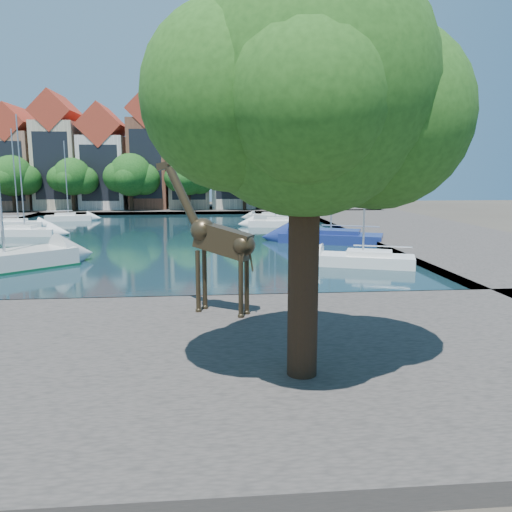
% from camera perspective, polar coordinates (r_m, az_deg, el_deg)
% --- Properties ---
extents(ground, '(160.00, 160.00, 0.00)m').
position_cam_1_polar(ground, '(22.90, -18.03, -5.74)').
color(ground, '#38332B').
rests_on(ground, ground).
extents(water_basin, '(38.00, 50.00, 0.08)m').
position_cam_1_polar(water_basin, '(46.19, -11.52, 2.12)').
color(water_basin, black).
rests_on(water_basin, ground).
extents(near_quay, '(50.00, 14.00, 0.50)m').
position_cam_1_polar(near_quay, '(16.40, -23.53, -11.25)').
color(near_quay, '#46403D').
rests_on(near_quay, ground).
extents(far_quay, '(60.00, 16.00, 0.50)m').
position_cam_1_polar(far_quay, '(77.91, -8.98, 5.31)').
color(far_quay, '#46403D').
rests_on(far_quay, ground).
extents(right_quay, '(14.00, 52.00, 0.50)m').
position_cam_1_polar(right_quay, '(50.00, 18.30, 2.63)').
color(right_quay, '#46403D').
rests_on(right_quay, ground).
extents(plane_tree, '(8.32, 6.40, 10.62)m').
position_cam_1_polar(plane_tree, '(12.90, 6.28, 17.60)').
color(plane_tree, '#332114').
rests_on(plane_tree, near_quay).
extents(townhouse_west_end, '(5.44, 9.18, 14.93)m').
position_cam_1_polar(townhouse_west_end, '(82.48, -25.50, 9.68)').
color(townhouse_west_end, '#936850').
rests_on(townhouse_west_end, far_quay).
extents(townhouse_west_mid, '(5.94, 9.18, 16.79)m').
position_cam_1_polar(townhouse_west_mid, '(80.65, -21.48, 10.59)').
color(townhouse_west_mid, '#BCAF91').
rests_on(townhouse_west_mid, far_quay).
extents(townhouse_west_inner, '(6.43, 9.18, 15.15)m').
position_cam_1_polar(townhouse_west_inner, '(79.10, -16.85, 10.23)').
color(townhouse_west_inner, silver).
rests_on(townhouse_west_inner, far_quay).
extents(townhouse_center, '(5.44, 9.18, 16.93)m').
position_cam_1_polar(townhouse_center, '(78.10, -12.12, 11.18)').
color(townhouse_center, brown).
rests_on(townhouse_center, far_quay).
extents(townhouse_east_inner, '(5.94, 9.18, 15.79)m').
position_cam_1_polar(townhouse_east_inner, '(77.61, -7.62, 10.85)').
color(townhouse_east_inner, tan).
rests_on(townhouse_east_inner, far_quay).
extents(townhouse_east_mid, '(6.43, 9.18, 16.65)m').
position_cam_1_polar(townhouse_east_mid, '(77.63, -2.74, 11.20)').
color(townhouse_east_mid, beige).
rests_on(townhouse_east_mid, far_quay).
extents(townhouse_east_end, '(5.44, 9.18, 14.43)m').
position_cam_1_polar(townhouse_east_end, '(78.16, 2.12, 10.46)').
color(townhouse_east_end, '#8A5F42').
rests_on(townhouse_east_end, far_quay).
extents(far_tree_far_west, '(7.28, 5.60, 7.68)m').
position_cam_1_polar(far_tree_far_west, '(76.94, -26.02, 8.09)').
color(far_tree_far_west, '#332114').
rests_on(far_tree_far_west, far_quay).
extents(far_tree_west, '(6.76, 5.20, 7.36)m').
position_cam_1_polar(far_tree_west, '(74.51, -20.20, 8.37)').
color(far_tree_west, '#332114').
rests_on(far_tree_west, far_quay).
extents(far_tree_mid_west, '(7.80, 6.00, 8.00)m').
position_cam_1_polar(far_tree_mid_west, '(72.87, -14.04, 8.82)').
color(far_tree_mid_west, '#332114').
rests_on(far_tree_mid_west, far_quay).
extents(far_tree_mid_east, '(7.02, 5.40, 7.52)m').
position_cam_1_polar(far_tree_mid_east, '(72.10, -7.68, 8.89)').
color(far_tree_mid_east, '#332114').
rests_on(far_tree_mid_east, far_quay).
extents(far_tree_east, '(7.54, 5.80, 7.84)m').
position_cam_1_polar(far_tree_east, '(72.20, -1.24, 9.06)').
color(far_tree_east, '#332114').
rests_on(far_tree_east, far_quay).
extents(far_tree_far_east, '(6.76, 5.20, 7.36)m').
position_cam_1_polar(far_tree_far_east, '(73.19, 5.09, 8.90)').
color(far_tree_far_east, '#332114').
rests_on(far_tree_far_east, far_quay).
extents(giraffe_statue, '(3.72, 2.35, 5.79)m').
position_cam_1_polar(giraffe_statue, '(18.96, -4.64, 1.92)').
color(giraffe_statue, '#332819').
rests_on(giraffe_statue, near_quay).
extents(sailboat_left_c, '(5.90, 2.54, 10.88)m').
position_cam_1_polar(sailboat_left_c, '(50.75, -24.90, 2.73)').
color(sailboat_left_c, white).
rests_on(sailboat_left_c, water_basin).
extents(sailboat_left_d, '(5.16, 1.97, 10.17)m').
position_cam_1_polar(sailboat_left_d, '(57.98, -25.52, 3.45)').
color(sailboat_left_d, white).
rests_on(sailboat_left_d, water_basin).
extents(sailboat_left_e, '(5.52, 2.75, 9.44)m').
position_cam_1_polar(sailboat_left_e, '(64.40, -20.64, 4.26)').
color(sailboat_left_e, silver).
rests_on(sailboat_left_e, water_basin).
extents(sailboat_right_a, '(6.61, 4.18, 9.10)m').
position_cam_1_polar(sailboat_right_a, '(31.80, 12.10, -0.17)').
color(sailboat_right_a, white).
rests_on(sailboat_right_a, water_basin).
extents(sailboat_right_b, '(8.79, 5.81, 11.78)m').
position_cam_1_polar(sailboat_right_b, '(41.77, 8.54, 2.32)').
color(sailboat_right_b, navy).
rests_on(sailboat_right_b, water_basin).
extents(sailboat_right_c, '(5.87, 2.84, 10.51)m').
position_cam_1_polar(sailboat_right_c, '(53.64, 2.21, 3.95)').
color(sailboat_right_c, white).
rests_on(sailboat_right_c, water_basin).
extents(sailboat_right_d, '(5.38, 3.62, 7.36)m').
position_cam_1_polar(sailboat_right_d, '(61.22, 1.54, 4.60)').
color(sailboat_right_d, silver).
rests_on(sailboat_right_d, water_basin).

